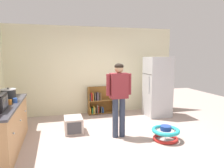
% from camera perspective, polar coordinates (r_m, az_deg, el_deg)
% --- Properties ---
extents(ground_plane, '(12.00, 12.00, 0.00)m').
position_cam_1_polar(ground_plane, '(4.69, 0.71, -15.07)').
color(ground_plane, '#B0998F').
rests_on(ground_plane, ground).
extents(back_wall, '(5.20, 0.06, 2.70)m').
position_cam_1_polar(back_wall, '(6.61, -4.84, 3.68)').
color(back_wall, beige).
rests_on(back_wall, ground).
extents(kitchen_counter, '(0.65, 2.18, 0.90)m').
position_cam_1_polar(kitchen_counter, '(4.62, -27.58, -10.38)').
color(kitchen_counter, tan).
rests_on(kitchen_counter, ground).
extents(refrigerator, '(0.73, 0.68, 1.78)m').
position_cam_1_polar(refrigerator, '(6.44, 12.30, -0.71)').
color(refrigerator, '#B7BABF').
rests_on(refrigerator, ground).
extents(bookshelf, '(0.80, 0.28, 0.85)m').
position_cam_1_polar(bookshelf, '(6.59, -3.58, -4.98)').
color(bookshelf, brown).
rests_on(bookshelf, ground).
extents(standing_person, '(0.57, 0.22, 1.65)m').
position_cam_1_polar(standing_person, '(4.59, 1.90, -2.63)').
color(standing_person, '#313A51').
rests_on(standing_person, ground).
extents(baby_walker, '(0.60, 0.60, 0.32)m').
position_cam_1_polar(baby_walker, '(4.77, 14.43, -12.85)').
color(baby_walker, red).
rests_on(baby_walker, ground).
extents(pet_carrier, '(0.42, 0.55, 0.36)m').
position_cam_1_polar(pet_carrier, '(5.17, -10.50, -10.85)').
color(pet_carrier, beige).
rests_on(pet_carrier, ground).
extents(crock_pot, '(0.29, 0.29, 0.28)m').
position_cam_1_polar(crock_pot, '(4.72, -26.45, -2.71)').
color(crock_pot, black).
rests_on(crock_pot, kitchen_counter).
extents(banana_bunch, '(0.12, 0.16, 0.04)m').
position_cam_1_polar(banana_bunch, '(5.09, -25.46, -3.09)').
color(banana_bunch, yellow).
rests_on(banana_bunch, kitchen_counter).
extents(orange_cup, '(0.08, 0.08, 0.09)m').
position_cam_1_polar(orange_cup, '(4.40, -26.22, -4.47)').
color(orange_cup, orange).
rests_on(orange_cup, kitchen_counter).
extents(blue_cup, '(0.08, 0.08, 0.09)m').
position_cam_1_polar(blue_cup, '(4.52, -24.93, -4.09)').
color(blue_cup, blue).
rests_on(blue_cup, kitchen_counter).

